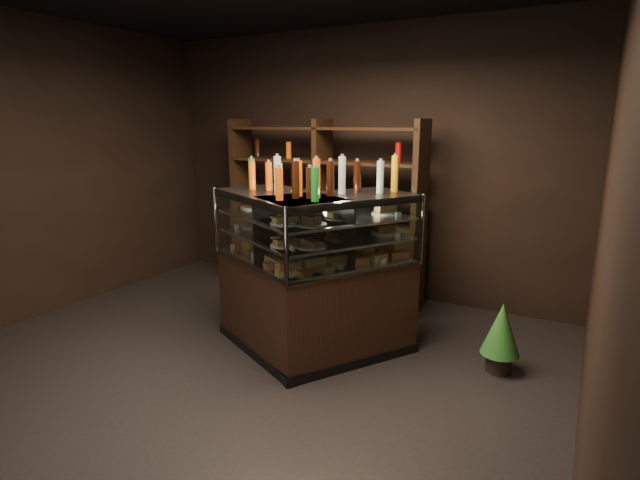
# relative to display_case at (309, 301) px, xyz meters

# --- Properties ---
(ground) EXTENTS (5.00, 5.00, 0.00)m
(ground) POSITION_rel_display_case_xyz_m (-0.38, -0.73, -0.47)
(ground) COLOR black
(ground) RESTS_ON ground
(room_shell) EXTENTS (5.02, 5.02, 3.01)m
(room_shell) POSITION_rel_display_case_xyz_m (-0.38, -0.73, 1.47)
(room_shell) COLOR black
(room_shell) RESTS_ON ground
(display_case) EXTENTS (1.81, 1.43, 1.40)m
(display_case) POSITION_rel_display_case_xyz_m (0.00, 0.00, 0.00)
(display_case) COLOR black
(display_case) RESTS_ON ground
(food_display) EXTENTS (1.45, 1.09, 0.43)m
(food_display) POSITION_rel_display_case_xyz_m (0.00, -0.01, 0.57)
(food_display) COLOR #B57241
(food_display) RESTS_ON display_case
(bottles_top) EXTENTS (1.28, 0.95, 0.30)m
(bottles_top) POSITION_rel_display_case_xyz_m (-0.00, 0.00, 1.06)
(bottles_top) COLOR #D8590A
(bottles_top) RESTS_ON display_case
(potted_conifer) EXTENTS (0.31, 0.31, 0.65)m
(potted_conifer) POSITION_rel_display_case_xyz_m (1.52, 0.42, -0.10)
(potted_conifer) COLOR black
(potted_conifer) RESTS_ON ground
(back_shelving) EXTENTS (2.30, 0.44, 2.00)m
(back_shelving) POSITION_rel_display_case_xyz_m (-0.59, 1.32, 0.14)
(back_shelving) COLOR black
(back_shelving) RESTS_ON ground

